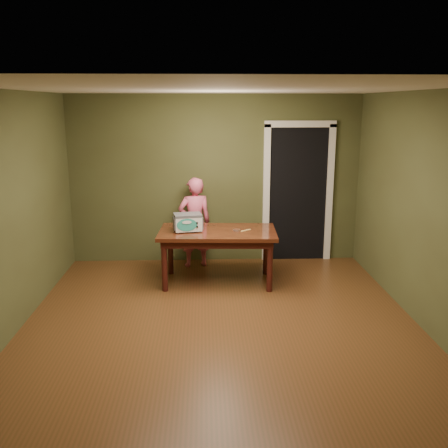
% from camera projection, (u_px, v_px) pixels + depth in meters
% --- Properties ---
extents(floor, '(5.00, 5.00, 0.00)m').
position_uv_depth(floor, '(221.00, 326.00, 5.63)').
color(floor, '#583119').
rests_on(floor, ground).
extents(room_shell, '(4.52, 5.02, 2.61)m').
position_uv_depth(room_shell, '(221.00, 176.00, 5.23)').
color(room_shell, '#484F2A').
rests_on(room_shell, ground).
extents(doorway, '(1.10, 0.66, 2.25)m').
position_uv_depth(doorway, '(294.00, 191.00, 8.14)').
color(doorway, black).
rests_on(doorway, ground).
extents(dining_table, '(1.64, 0.98, 0.75)m').
position_uv_depth(dining_table, '(218.00, 237.00, 6.89)').
color(dining_table, black).
rests_on(dining_table, floor).
extents(toy_oven, '(0.43, 0.32, 0.24)m').
position_uv_depth(toy_oven, '(188.00, 222.00, 6.81)').
color(toy_oven, '#4C4F54').
rests_on(toy_oven, dining_table).
extents(baking_pan, '(0.10, 0.10, 0.02)m').
position_uv_depth(baking_pan, '(237.00, 230.00, 6.85)').
color(baking_pan, silver).
rests_on(baking_pan, dining_table).
extents(spatula, '(0.15, 0.13, 0.01)m').
position_uv_depth(spatula, '(246.00, 230.00, 6.86)').
color(spatula, '#DDB760').
rests_on(spatula, dining_table).
extents(child, '(0.57, 0.44, 1.38)m').
position_uv_depth(child, '(195.00, 222.00, 7.59)').
color(child, '#E45E82').
rests_on(child, floor).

